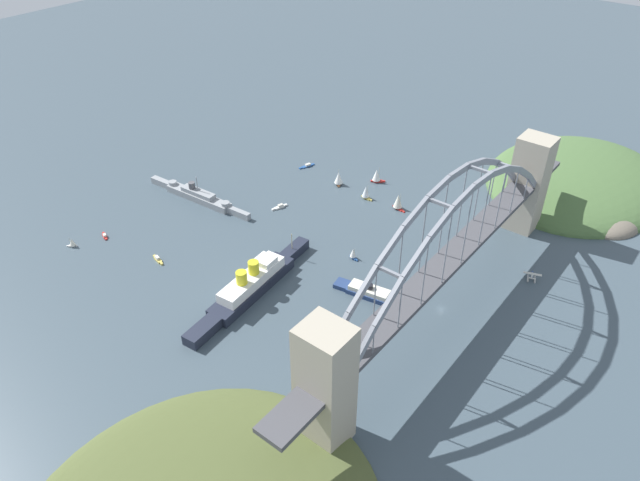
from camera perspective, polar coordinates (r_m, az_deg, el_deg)
The scene contains 18 objects.
ground_plane at distance 312.72m, azimuth 11.61°, elevation -6.49°, with size 1400.00×1400.00×0.00m, color #3D4C56.
harbor_arch_bridge at distance 292.74m, azimuth 12.34°, elevation -1.86°, with size 260.18×19.19×76.69m.
headland_east_shore at distance 446.99m, azimuth 23.72°, elevation 4.97°, with size 145.87×119.21×28.54m.
ocean_liner at distance 315.10m, azimuth -6.61°, elevation -4.21°, with size 98.78×18.72×18.49m.
naval_cruiser at distance 398.76m, azimuth -11.70°, elevation 4.24°, with size 11.59×86.03×17.47m.
harbor_ferry_steamer at distance 314.06m, azimuth 4.72°, elevation -4.98°, with size 13.75×40.05×7.50m.
seaplane_taxiing_near_bridge at distance 343.62m, azimuth 19.77°, elevation -3.28°, with size 7.36×9.76×4.98m.
small_boat_0 at distance 407.24m, azimuth 1.81°, elevation 6.04°, with size 9.64×8.73×10.92m.
small_boat_1 at distance 412.24m, azimuth 5.48°, elevation 6.28°, with size 8.06×9.43×11.01m.
small_boat_2 at distance 349.92m, azimuth -15.38°, elevation -1.75°, with size 3.86×10.76×2.49m.
small_boat_3 at distance 384.38m, azimuth -3.90°, elevation 3.27°, with size 11.39×4.61×2.33m.
small_boat_4 at distance 392.81m, azimuth 4.45°, elevation 4.70°, with size 5.47×8.99×10.41m.
small_boat_5 at distance 431.74m, azimuth -1.24°, elevation 7.23°, with size 12.58×5.60×2.09m.
small_boat_6 at distance 278.17m, azimuth -1.53°, elevation -11.94°, with size 4.70×7.68×2.23m.
small_boat_7 at distance 379.46m, azimuth -20.06°, elevation 0.43°, with size 4.60×8.54×2.02m.
small_boat_8 at distance 376.47m, azimuth -22.81°, elevation -0.16°, with size 5.17×5.47×6.45m.
small_boat_9 at distance 337.94m, azimuth 3.21°, elevation -1.25°, with size 4.27×6.48×7.50m.
small_boat_10 at distance 383.67m, azimuth 7.54°, elevation 3.78°, with size 6.94×10.43×11.95m.
Camera 1 is at (-216.53, -91.84, 206.10)m, focal length 33.17 mm.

